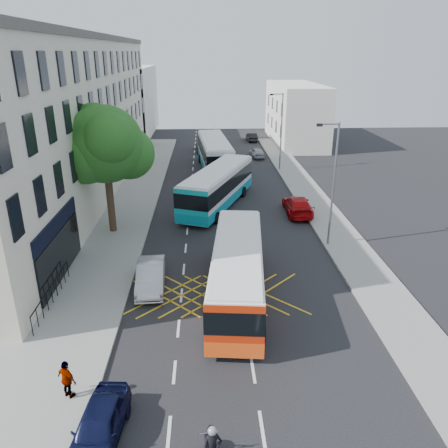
{
  "coord_description": "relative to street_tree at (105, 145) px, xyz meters",
  "views": [
    {
      "loc": [
        -1.81,
        -14.32,
        12.1
      ],
      "look_at": [
        -0.72,
        10.69,
        2.2
      ],
      "focal_mm": 35.0,
      "sensor_mm": 36.0,
      "label": 1
    }
  ],
  "objects": [
    {
      "name": "street_tree",
      "position": [
        0.0,
        0.0,
        0.0
      ],
      "size": [
        6.3,
        5.7,
        8.8
      ],
      "color": "#382619",
      "rests_on": "pavement_left"
    },
    {
      "name": "ground",
      "position": [
        8.51,
        -14.97,
        -6.29
      ],
      "size": [
        120.0,
        120.0,
        0.0
      ],
      "primitive_type": "plane",
      "color": "black",
      "rests_on": "ground"
    },
    {
      "name": "red_hatchback",
      "position": [
        14.01,
        3.34,
        -5.59
      ],
      "size": [
        2.08,
        4.87,
        1.4
      ],
      "primitive_type": "imported",
      "rotation": [
        0.0,
        0.0,
        3.12
      ],
      "color": "#AE0709",
      "rests_on": "ground"
    },
    {
      "name": "pavement_right",
      "position": [
        16.01,
        0.03,
        -6.22
      ],
      "size": [
        3.0,
        70.0,
        0.15
      ],
      "primitive_type": "cube",
      "color": "gray",
      "rests_on": "ground"
    },
    {
      "name": "bus_near",
      "position": [
        8.26,
        -9.36,
        -4.7
      ],
      "size": [
        3.5,
        10.91,
        3.02
      ],
      "rotation": [
        0.0,
        0.0,
        -0.1
      ],
      "color": "silver",
      "rests_on": "ground"
    },
    {
      "name": "terrace_main",
      "position": [
        -5.49,
        9.52,
        0.46
      ],
      "size": [
        8.3,
        45.0,
        13.5
      ],
      "color": "beige",
      "rests_on": "ground"
    },
    {
      "name": "lamp_far",
      "position": [
        14.71,
        17.03,
        -1.68
      ],
      "size": [
        1.45,
        0.15,
        8.0
      ],
      "color": "slate",
      "rests_on": "pavement_right"
    },
    {
      "name": "railings",
      "position": [
        -1.19,
        -9.67,
        -5.57
      ],
      "size": [
        0.08,
        5.6,
        1.14
      ],
      "primitive_type": null,
      "color": "black",
      "rests_on": "pavement_left"
    },
    {
      "name": "pedestrian_far",
      "position": [
        1.51,
        -16.3,
        -5.36
      ],
      "size": [
        0.98,
        0.82,
        1.57
      ],
      "primitive_type": "imported",
      "rotation": [
        0.0,
        0.0,
        2.56
      ],
      "color": "gray",
      "rests_on": "pavement_left"
    },
    {
      "name": "terrace_far",
      "position": [
        -5.49,
        40.03,
        -1.29
      ],
      "size": [
        8.0,
        20.0,
        10.0
      ],
      "primitive_type": "cube",
      "color": "silver",
      "rests_on": "ground"
    },
    {
      "name": "distant_car_dark",
      "position": [
        13.5,
        33.89,
        -5.69
      ],
      "size": [
        1.41,
        3.69,
        1.2
      ],
      "primitive_type": "imported",
      "rotation": [
        0.0,
        0.0,
        3.18
      ],
      "color": "black",
      "rests_on": "ground"
    },
    {
      "name": "pavement_left",
      "position": [
        0.01,
        0.03,
        -6.22
      ],
      "size": [
        5.0,
        70.0,
        0.15
      ],
      "primitive_type": "cube",
      "color": "gray",
      "rests_on": "ground"
    },
    {
      "name": "distant_car_grey",
      "position": [
        6.74,
        27.29,
        -5.61
      ],
      "size": [
        2.44,
        4.97,
        1.36
      ],
      "primitive_type": "imported",
      "rotation": [
        0.0,
        0.0,
        0.04
      ],
      "color": "#3D4045",
      "rests_on": "ground"
    },
    {
      "name": "bus_mid",
      "position": [
        7.69,
        5.42,
        -4.6
      ],
      "size": [
        6.65,
        11.58,
        3.21
      ],
      "rotation": [
        0.0,
        0.0,
        -0.38
      ],
      "color": "silver",
      "rests_on": "ground"
    },
    {
      "name": "parked_car_blue",
      "position": [
        3.05,
        -18.24,
        -5.66
      ],
      "size": [
        1.81,
        3.84,
        1.27
      ],
      "primitive_type": "imported",
      "rotation": [
        0.0,
        0.0,
        -0.09
      ],
      "color": "black",
      "rests_on": "ground"
    },
    {
      "name": "lamp_near",
      "position": [
        14.71,
        -2.97,
        -1.68
      ],
      "size": [
        1.45,
        0.15,
        8.0
      ],
      "color": "slate",
      "rests_on": "pavement_right"
    },
    {
      "name": "bus_far",
      "position": [
        7.73,
        17.6,
        -4.5
      ],
      "size": [
        3.77,
        12.28,
        3.4
      ],
      "rotation": [
        0.0,
        0.0,
        0.08
      ],
      "color": "silver",
      "rests_on": "ground"
    },
    {
      "name": "parked_car_silver",
      "position": [
        3.61,
        -8.03,
        -5.6
      ],
      "size": [
        1.72,
        4.28,
        1.38
      ],
      "primitive_type": "imported",
      "rotation": [
        0.0,
        0.0,
        0.06
      ],
      "color": "#B5B8BE",
      "rests_on": "ground"
    },
    {
      "name": "distant_car_silver",
      "position": [
        13.02,
        23.32,
        -5.69
      ],
      "size": [
        1.82,
        3.65,
        1.19
      ],
      "primitive_type": "imported",
      "rotation": [
        0.0,
        0.0,
        3.26
      ],
      "color": "#9D9EA4",
      "rests_on": "ground"
    },
    {
      "name": "building_right",
      "position": [
        19.51,
        33.03,
        -2.29
      ],
      "size": [
        6.0,
        18.0,
        8.0
      ],
      "primitive_type": "cube",
      "color": "silver",
      "rests_on": "ground"
    }
  ]
}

